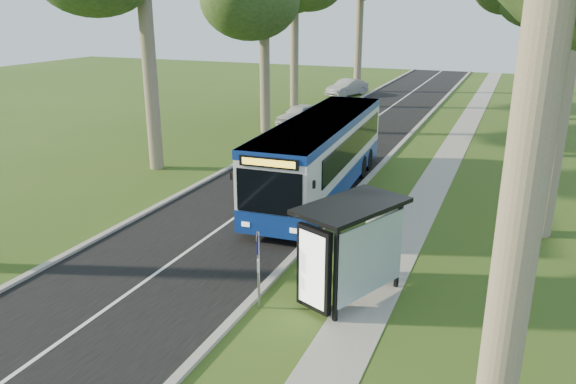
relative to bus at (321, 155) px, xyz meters
name	(u,v)px	position (x,y,z in m)	size (l,w,h in m)	color
ground	(286,266)	(1.43, -7.41, -1.72)	(120.00, 120.00, 0.00)	#314F18
road	(299,172)	(-2.07, 2.59, -1.71)	(7.00, 100.00, 0.02)	black
kerb_east	(367,179)	(1.43, 2.59, -1.66)	(0.25, 100.00, 0.12)	#9E9B93
kerb_west	(236,164)	(-5.57, 2.59, -1.66)	(0.25, 100.00, 0.12)	#9E9B93
centre_line	(299,172)	(-2.07, 2.59, -1.70)	(0.12, 100.00, 0.01)	white
footpath	(431,188)	(4.43, 2.59, -1.71)	(1.50, 100.00, 0.02)	gray
bus	(321,155)	(0.00, 0.00, 0.00)	(3.30, 12.66, 3.32)	silver
bus_stop_sign	(258,261)	(1.76, -10.06, -0.30)	(0.15, 0.31, 2.25)	gray
bus_shelter	(352,238)	(3.97, -8.87, 0.25)	(2.89, 3.67, 2.78)	black
litter_bin	(363,201)	(2.35, -1.63, -1.28)	(0.50, 0.50, 0.88)	black
car_white	(299,114)	(-6.43, 13.79, -1.03)	(1.64, 4.07, 1.39)	silver
car_silver	(347,88)	(-7.15, 27.60, -0.97)	(1.59, 4.56, 1.50)	#989A9F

